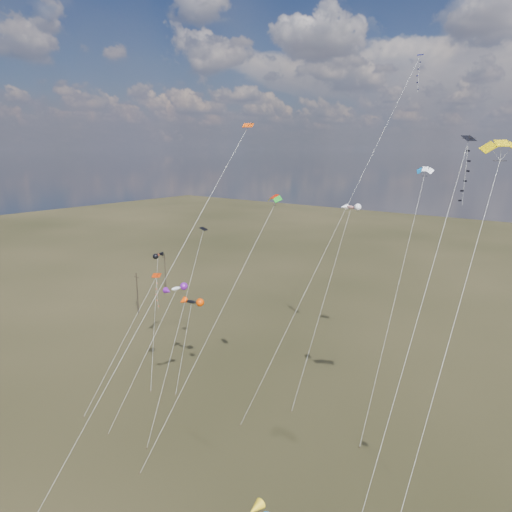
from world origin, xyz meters
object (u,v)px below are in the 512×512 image
Objects in this scene: diamond_black_high at (458,194)px; novelty_black_orange at (191,302)px; utility_pole_near at (137,293)px; utility_pole_far at (165,271)px; parafoil_yellow at (502,145)px.

novelty_black_orange is at bearing 175.44° from diamond_black_high.
utility_pole_near is 0.25× the size of diamond_black_high.
utility_pole_near is 28.85m from novelty_black_orange.
novelty_black_orange is (25.94, -10.81, 6.55)m from utility_pole_near.
novelty_black_orange reaches higher than utility_pole_far.
utility_pole_near is at bearing 167.22° from diamond_black_high.
parafoil_yellow is at bearing 24.91° from diamond_black_high.
parafoil_yellow is at bearing -11.27° from utility_pole_near.
parafoil_yellow is 2.84× the size of novelty_black_orange.
parafoil_yellow is (2.46, 1.14, 3.80)m from diamond_black_high.
novelty_black_orange reaches higher than utility_pole_near.
utility_pole_far is 42.55m from novelty_black_orange.
diamond_black_high reaches higher than utility_pole_near.
diamond_black_high is at bearing -4.56° from novelty_black_orange.
diamond_black_high is at bearing -12.78° from utility_pole_near.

